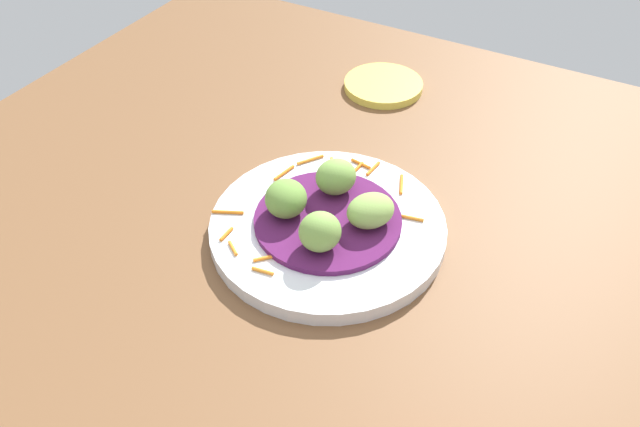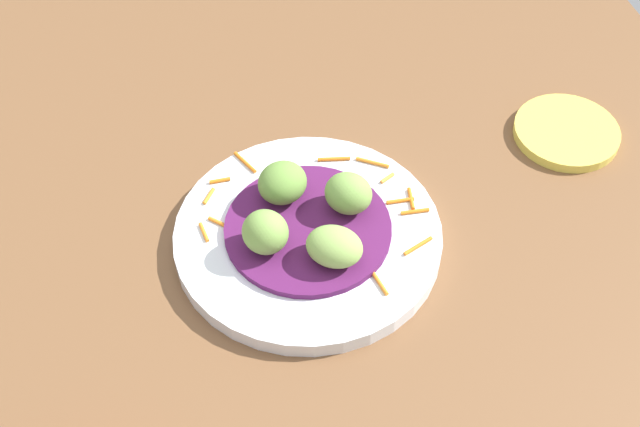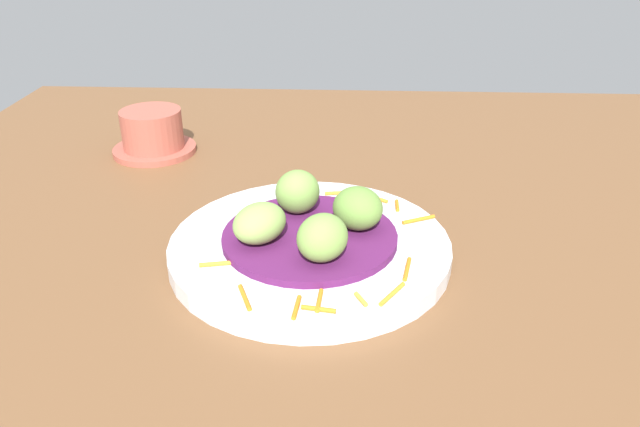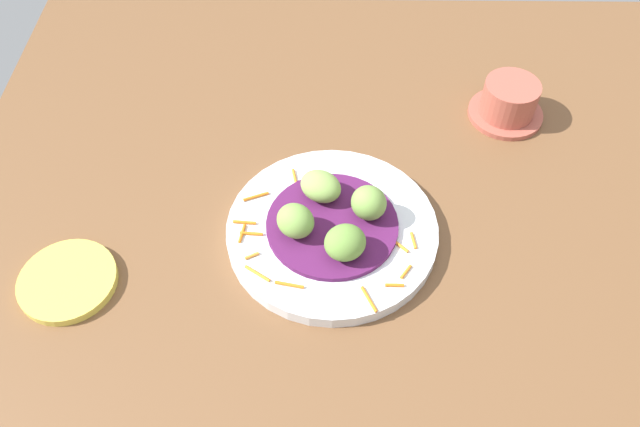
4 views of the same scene
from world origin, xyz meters
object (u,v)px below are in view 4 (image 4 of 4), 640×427
at_px(main_plate, 332,231).
at_px(terracotta_bowl, 509,102).
at_px(guac_scoop_back, 369,203).
at_px(guac_scoop_right, 345,243).
at_px(guac_scoop_center, 295,222).
at_px(side_plate_small, 68,281).
at_px(guac_scoop_left, 321,186).

xyz_separation_m(main_plate, terracotta_bowl, (0.26, 0.23, 0.02)).
bearing_deg(guac_scoop_back, guac_scoop_right, -116.64).
xyz_separation_m(guac_scoop_back, terracotta_bowl, (0.22, 0.22, -0.02)).
height_order(guac_scoop_center, guac_scoop_right, guac_scoop_center).
bearing_deg(side_plate_small, terracotta_bowl, 27.79).
height_order(guac_scoop_left, side_plate_small, guac_scoop_left).
xyz_separation_m(main_plate, guac_scoop_right, (0.02, -0.05, 0.04)).
distance_m(main_plate, guac_scoop_center, 0.06).
distance_m(main_plate, terracotta_bowl, 0.35).
bearing_deg(guac_scoop_left, guac_scoop_right, -71.64).
bearing_deg(main_plate, guac_scoop_center, -161.64).
bearing_deg(terracotta_bowl, guac_scoop_center, -141.51).
relative_size(guac_scoop_left, guac_scoop_back, 1.21).
relative_size(guac_scoop_left, terracotta_bowl, 0.50).
distance_m(guac_scoop_center, side_plate_small, 0.29).
xyz_separation_m(side_plate_small, terracotta_bowl, (0.59, 0.31, 0.02)).
xyz_separation_m(main_plate, guac_scoop_left, (-0.02, 0.05, 0.03)).
bearing_deg(guac_scoop_left, side_plate_small, -158.03).
bearing_deg(main_plate, side_plate_small, -166.32).
bearing_deg(terracotta_bowl, guac_scoop_left, -146.42).
height_order(guac_scoop_left, guac_scoop_right, guac_scoop_right).
height_order(main_plate, guac_scoop_back, guac_scoop_back).
bearing_deg(guac_scoop_right, guac_scoop_left, 108.36).
bearing_deg(guac_scoop_right, guac_scoop_back, 63.36).
distance_m(guac_scoop_right, side_plate_small, 0.34).
distance_m(main_plate, guac_scoop_left, 0.06).
relative_size(guac_scoop_left, guac_scoop_right, 1.08).
bearing_deg(side_plate_small, guac_scoop_back, 14.27).
height_order(main_plate, guac_scoop_right, guac_scoop_right).
xyz_separation_m(main_plate, guac_scoop_back, (0.05, 0.02, 0.04)).
distance_m(guac_scoop_right, guac_scoop_back, 0.07).
relative_size(guac_scoop_left, side_plate_small, 0.47).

